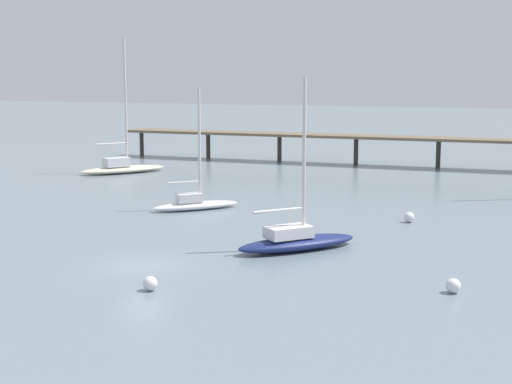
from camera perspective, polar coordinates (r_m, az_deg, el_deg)
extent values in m
plane|color=slate|center=(40.67, -8.58, -5.53)|extent=(400.00, 400.00, 0.00)
cube|color=brown|center=(84.75, 7.62, 4.19)|extent=(56.29, 4.51, 0.30)
cylinder|color=#38332D|center=(94.57, -8.68, 3.64)|extent=(0.50, 0.50, 3.04)
cylinder|color=#38332D|center=(90.56, -3.65, 3.49)|extent=(0.50, 0.50, 3.04)
cylinder|color=#38332D|center=(87.31, 1.79, 3.30)|extent=(0.50, 0.50, 3.04)
cylinder|color=#38332D|center=(84.91, 7.60, 3.07)|extent=(0.50, 0.50, 3.04)
cylinder|color=#38332D|center=(83.42, 13.67, 2.79)|extent=(0.50, 0.50, 3.04)
ellipsoid|color=white|center=(56.65, -4.58, -1.04)|extent=(5.80, 5.88, 0.60)
cube|color=silver|center=(56.36, -5.10, -0.45)|extent=(2.06, 2.07, 0.66)
cylinder|color=silver|center=(56.15, -4.32, 3.56)|extent=(0.20, 0.20, 8.50)
cylinder|color=silver|center=(56.05, -5.49, 0.74)|extent=(1.88, 1.92, 0.16)
ellipsoid|color=beige|center=(78.62, -10.05, 1.70)|extent=(7.44, 8.68, 0.73)
cube|color=silver|center=(78.26, -10.56, 2.26)|extent=(2.84, 2.98, 0.91)
cylinder|color=silver|center=(78.23, -9.87, 6.74)|extent=(0.23, 0.23, 13.07)
cylinder|color=silver|center=(77.89, -10.95, 3.62)|extent=(2.20, 2.79, 0.18)
ellipsoid|color=navy|center=(43.69, 3.17, -3.90)|extent=(6.67, 7.12, 0.79)
cube|color=silver|center=(43.23, 2.48, -3.05)|extent=(2.86, 2.96, 0.66)
cylinder|color=silver|center=(43.05, 3.67, 2.62)|extent=(0.21, 0.21, 9.16)
cylinder|color=silver|center=(42.67, 1.75, -1.40)|extent=(2.30, 2.55, 0.17)
sphere|color=silver|center=(52.66, 11.55, -1.89)|extent=(0.72, 0.72, 0.72)
sphere|color=silver|center=(35.92, -8.04, -6.89)|extent=(0.70, 0.70, 0.70)
sphere|color=silver|center=(36.37, 14.75, -6.90)|extent=(0.70, 0.70, 0.70)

